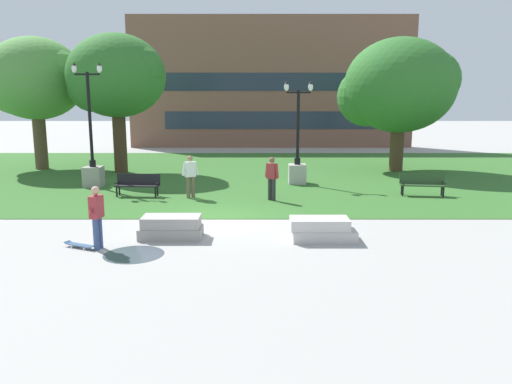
{
  "coord_description": "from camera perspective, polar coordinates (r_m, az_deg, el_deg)",
  "views": [
    {
      "loc": [
        1.27,
        -16.16,
        4.01
      ],
      "look_at": [
        1.24,
        -1.4,
        1.2
      ],
      "focal_mm": 35.0,
      "sensor_mm": 36.0,
      "label": 1
    }
  ],
  "objects": [
    {
      "name": "park_bench_near_left",
      "position": [
        21.63,
        18.58,
        0.98
      ],
      "size": [
        1.86,
        0.77,
        0.9
      ],
      "color": "#284723",
      "rests_on": "grass_lawn"
    },
    {
      "name": "tree_far_right",
      "position": [
        30.61,
        -23.9,
        11.62
      ],
      "size": [
        5.54,
        5.27,
        7.24
      ],
      "color": "brown",
      "rests_on": "grass_lawn"
    },
    {
      "name": "tree_near_left",
      "position": [
        28.33,
        16.07,
        11.48
      ],
      "size": [
        6.21,
        5.92,
        7.13
      ],
      "color": "#4C3823",
      "rests_on": "grass_lawn"
    },
    {
      "name": "tree_far_left",
      "position": [
        27.75,
        -15.65,
        12.52
      ],
      "size": [
        5.36,
        5.1,
        7.27
      ],
      "color": "#42301E",
      "rests_on": "grass_lawn"
    },
    {
      "name": "person_skateboarder",
      "position": [
        13.89,
        -17.65,
        -2.39
      ],
      "size": [
        0.31,
        0.6,
        1.71
      ],
      "color": "#384C7A",
      "rests_on": "ground"
    },
    {
      "name": "concrete_block_center",
      "position": [
        14.67,
        -9.56,
        -4.0
      ],
      "size": [
        1.8,
        0.9,
        0.64
      ],
      "color": "#9E9991",
      "rests_on": "ground"
    },
    {
      "name": "building_facade_distant",
      "position": [
        40.69,
        1.88,
        12.38
      ],
      "size": [
        22.65,
        1.03,
        10.31
      ],
      "color": "brown",
      "rests_on": "ground"
    },
    {
      "name": "concrete_block_left",
      "position": [
        14.34,
        7.64,
        -4.28
      ],
      "size": [
        1.86,
        0.9,
        0.64
      ],
      "color": "#BCB7B2",
      "rests_on": "ground"
    },
    {
      "name": "ground_plane",
      "position": [
        16.69,
        -4.25,
        -3.15
      ],
      "size": [
        140.0,
        140.0,
        0.0
      ],
      "primitive_type": "plane",
      "color": "#A3A09B"
    },
    {
      "name": "person_bystander_near_lawn",
      "position": [
        19.47,
        1.93,
        1.83
      ],
      "size": [
        0.58,
        0.47,
        1.71
      ],
      "color": "#28282D",
      "rests_on": "grass_lawn"
    },
    {
      "name": "lamp_post_left",
      "position": [
        23.71,
        -18.07,
        3.24
      ],
      "size": [
        1.32,
        0.8,
        5.47
      ],
      "color": "gray",
      "rests_on": "grass_lawn"
    },
    {
      "name": "person_bystander_far_lawn",
      "position": [
        20.11,
        -7.41,
        2.04
      ],
      "size": [
        0.7,
        0.38,
        1.71
      ],
      "color": "brown",
      "rests_on": "grass_lawn"
    },
    {
      "name": "skateboard",
      "position": [
        14.34,
        -19.31,
        -5.73
      ],
      "size": [
        1.01,
        0.61,
        0.14
      ],
      "color": "#2D4C75",
      "rests_on": "ground"
    },
    {
      "name": "lamp_post_center",
      "position": [
        23.41,
        4.86,
        3.32
      ],
      "size": [
        1.32,
        0.8,
        4.7
      ],
      "color": "#ADA89E",
      "rests_on": "grass_lawn"
    },
    {
      "name": "puddle",
      "position": [
        13.4,
        -13.67,
        -6.93
      ],
      "size": [
        1.57,
        1.57,
        0.01
      ],
      "primitive_type": "cylinder",
      "color": "#47515B",
      "rests_on": "ground"
    },
    {
      "name": "grass_lawn",
      "position": [
        26.49,
        -2.64,
        2.09
      ],
      "size": [
        40.0,
        20.0,
        0.02
      ],
      "primitive_type": "cube",
      "color": "#336628",
      "rests_on": "ground"
    },
    {
      "name": "park_bench_near_right",
      "position": [
        20.97,
        -13.27,
        0.96
      ],
      "size": [
        1.83,
        0.65,
        0.9
      ],
      "color": "black",
      "rests_on": "grass_lawn"
    }
  ]
}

